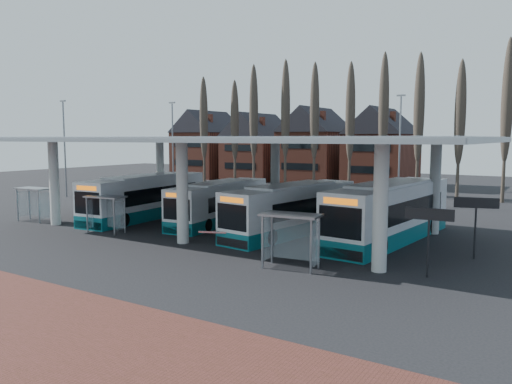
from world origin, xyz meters
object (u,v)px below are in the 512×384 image
Objects in this scene: shelter_1 at (107,206)px; bus_0 at (147,198)px; bus_2 at (293,210)px; shelter_0 at (35,197)px; bus_3 at (391,213)px; shelter_2 at (292,228)px; bus_1 at (220,203)px.

bus_0 is at bearing 103.15° from shelter_1.
shelter_0 is at bearing -155.07° from bus_2.
shelter_1 is at bearing -8.05° from shelter_0.
bus_0 is at bearing -169.78° from bus_3.
shelter_1 is 0.93× the size of shelter_2.
bus_1 is 13.70m from shelter_2.
bus_1 is 0.93× the size of bus_2.
bus_0 is 1.11× the size of bus_1.
shelter_2 is at bearing -10.23° from shelter_0.
bus_0 is 6.35m from bus_1.
shelter_1 is (2.22, -5.91, 0.19)m from bus_0.
bus_0 is 18.96m from bus_3.
shelter_1 is (-10.57, -6.26, 0.24)m from bus_2.
bus_2 is at bearing -3.17° from bus_0.
bus_1 is 6.64m from bus_2.
bus_0 is 6.32m from shelter_1.
bus_2 is 19.75m from shelter_0.
bus_1 is at bearing 6.90° from bus_0.
bus_2 reaches higher than shelter_1.
bus_1 is 8.24m from shelter_1.
shelter_2 reaches higher than shelter_1.
shelter_0 is at bearing 168.67° from shelter_2.
shelter_2 is at bearing -97.54° from bus_3.
bus_2 is (6.57, -0.93, 0.10)m from bus_1.
shelter_1 is at bearing -74.19° from bus_0.
shelter_0 is (-24.93, -7.14, 0.14)m from bus_3.
bus_3 is at bearing -0.00° from bus_0.
bus_2 is at bearing -13.89° from bus_1.
shelter_0 is at bearing -142.08° from bus_0.
shelter_2 is (10.60, -8.67, 0.49)m from bus_1.
bus_2 is 4.00× the size of shelter_2.
shelter_0 is at bearing -156.65° from bus_1.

